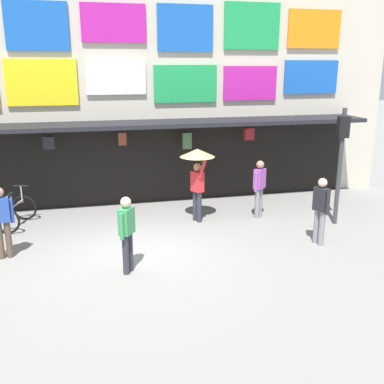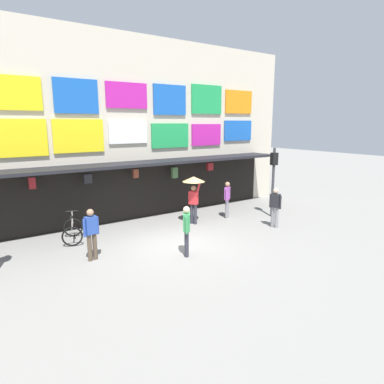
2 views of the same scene
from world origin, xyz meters
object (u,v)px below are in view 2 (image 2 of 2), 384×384
pedestrian_with_umbrella (194,187)px  traffic_light_far (273,171)px  bicycle_parked (73,231)px  pedestrian_in_red (187,228)px  pedestrian_in_purple (275,205)px  pedestrian_in_white (227,198)px  pedestrian_in_green (91,232)px

pedestrian_with_umbrella → traffic_light_far: bearing=-16.1°
bicycle_parked → pedestrian_in_red: (2.70, -3.55, 0.55)m
pedestrian_in_purple → pedestrian_in_white: same height
pedestrian_in_green → pedestrian_in_white: size_ratio=1.00×
traffic_light_far → pedestrian_in_red: traffic_light_far is taller
pedestrian_in_green → pedestrian_in_white: (6.71, 1.33, 0.00)m
pedestrian_in_purple → bicycle_parked: bearing=157.6°
pedestrian_in_green → pedestrian_in_purple: (7.40, -0.92, 0.00)m
pedestrian_in_green → pedestrian_in_purple: same height
traffic_light_far → pedestrian_in_purple: 2.11m
traffic_light_far → pedestrian_in_white: bearing=152.6°
traffic_light_far → pedestrian_in_white: size_ratio=1.90×
traffic_light_far → pedestrian_in_red: bearing=-163.6°
pedestrian_in_green → pedestrian_with_umbrella: 5.14m
pedestrian_in_purple → pedestrian_with_umbrella: size_ratio=0.81×
pedestrian_in_white → bicycle_parked: bearing=173.1°
pedestrian_in_green → pedestrian_in_red: bearing=-27.7°
pedestrian_in_purple → pedestrian_in_red: bearing=-174.2°
pedestrian_in_green → pedestrian_with_umbrella: bearing=16.1°
pedestrian_in_red → pedestrian_with_umbrella: (2.23, 2.82, 0.69)m
traffic_light_far → pedestrian_in_red: size_ratio=1.90×
pedestrian_in_green → traffic_light_far: bearing=2.3°
pedestrian_with_umbrella → bicycle_parked: bearing=171.6°
pedestrian_in_purple → pedestrian_in_red: same height
bicycle_parked → pedestrian_in_purple: bearing=-22.4°
pedestrian_in_white → pedestrian_with_umbrella: bearing=177.2°
traffic_light_far → pedestrian_in_red: 6.30m
traffic_light_far → pedestrian_in_purple: (-1.20, -1.26, -1.19)m
pedestrian_in_purple → pedestrian_in_white: (-0.69, 2.25, 0.00)m
pedestrian_in_purple → pedestrian_in_white: size_ratio=1.00×
pedestrian_in_purple → pedestrian_in_white: 2.35m
pedestrian_in_purple → pedestrian_with_umbrella: (-2.50, 2.33, 0.69)m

